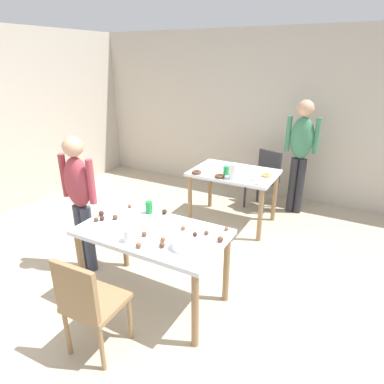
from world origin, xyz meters
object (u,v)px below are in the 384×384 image
object	(u,v)px
soda_can	(149,207)
dining_table_far	(234,179)
person_adult_far	(301,147)
person_girl_near	(79,194)
mixing_bowl	(183,244)
pitcher_far	(234,171)
dining_table_near	(152,240)
chair_far_table	(265,176)
chair_near_table	(88,302)

from	to	relation	value
soda_can	dining_table_far	bearing A→B (deg)	80.78
person_adult_far	soda_can	bearing A→B (deg)	-112.03
person_girl_near	mixing_bowl	distance (m)	1.35
dining_table_far	person_girl_near	world-z (taller)	person_girl_near
pitcher_far	dining_table_far	bearing A→B (deg)	109.78
person_girl_near	dining_table_near	bearing A→B (deg)	-4.82
dining_table_near	dining_table_far	world-z (taller)	same
mixing_bowl	soda_can	world-z (taller)	soda_can
person_girl_near	person_adult_far	xyz separation A→B (m)	(1.66, 2.55, 0.12)
mixing_bowl	soda_can	bearing A→B (deg)	146.77
chair_far_table	pitcher_far	world-z (taller)	pitcher_far
soda_can	chair_near_table	bearing A→B (deg)	-81.09
dining_table_far	mixing_bowl	size ratio (longest dim) A/B	6.00
chair_far_table	pitcher_far	xyz separation A→B (m)	(-0.12, -1.02, 0.35)
person_girl_near	mixing_bowl	bearing A→B (deg)	-8.76
chair_far_table	person_adult_far	distance (m)	0.69
person_girl_near	pitcher_far	world-z (taller)	person_girl_near
chair_near_table	soda_can	world-z (taller)	soda_can
chair_near_table	pitcher_far	size ratio (longest dim) A/B	4.35
dining_table_far	chair_far_table	size ratio (longest dim) A/B	1.28
chair_far_table	mixing_bowl	world-z (taller)	chair_far_table
dining_table_near	dining_table_far	xyz separation A→B (m)	(0.03, 1.87, -0.01)
person_girl_near	person_adult_far	world-z (taller)	person_adult_far
chair_near_table	person_girl_near	distance (m)	1.26
chair_far_table	pitcher_far	size ratio (longest dim) A/B	4.35
mixing_bowl	pitcher_far	size ratio (longest dim) A/B	0.93
mixing_bowl	pitcher_far	bearing A→B (deg)	98.51
chair_far_table	pitcher_far	bearing A→B (deg)	-96.79
person_adult_far	person_girl_near	bearing A→B (deg)	-123.11
chair_far_table	dining_table_far	bearing A→B (deg)	-106.70
dining_table_far	mixing_bowl	xyz separation A→B (m)	(0.36, -2.00, 0.15)
chair_near_table	person_adult_far	size ratio (longest dim) A/B	0.53
chair_far_table	person_girl_near	size ratio (longest dim) A/B	0.59
dining_table_near	soda_can	xyz separation A→B (m)	(-0.23, 0.28, 0.16)
person_girl_near	pitcher_far	xyz separation A→B (m)	(1.07, 1.52, -0.03)
dining_table_far	person_girl_near	bearing A→B (deg)	-118.42
person_girl_near	pitcher_far	size ratio (longest dim) A/B	7.39
dining_table_far	pitcher_far	size ratio (longest dim) A/B	5.57
pitcher_far	mixing_bowl	bearing A→B (deg)	-81.49
dining_table_near	soda_can	distance (m)	0.39
person_girl_near	soda_can	world-z (taller)	person_girl_near
dining_table_near	chair_far_table	distance (m)	2.63
chair_far_table	mixing_bowl	bearing A→B (deg)	-87.15
chair_near_table	person_adult_far	bearing A→B (deg)	76.83
person_girl_near	mixing_bowl	world-z (taller)	person_girl_near
mixing_bowl	soda_can	xyz separation A→B (m)	(-0.62, 0.40, 0.02)
dining_table_near	pitcher_far	distance (m)	1.61
person_adult_far	soda_can	size ratio (longest dim) A/B	13.50
person_adult_far	soda_can	xyz separation A→B (m)	(-0.95, -2.35, -0.19)
person_adult_far	dining_table_far	bearing A→B (deg)	-132.46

